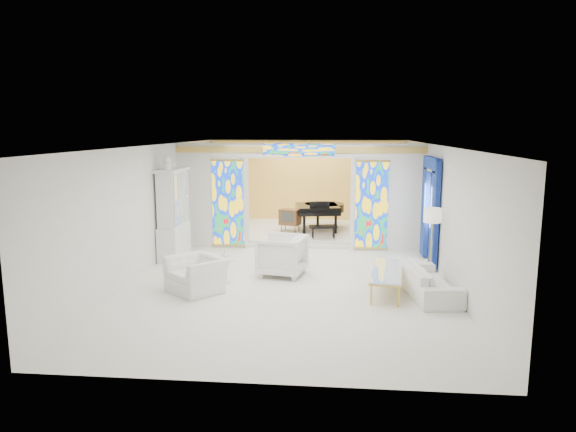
# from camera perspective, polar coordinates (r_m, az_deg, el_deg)

# --- Properties ---
(floor) EXTENTS (12.00, 12.00, 0.00)m
(floor) POSITION_cam_1_polar(r_m,az_deg,el_deg) (12.85, 0.61, -5.63)
(floor) COLOR white
(floor) RESTS_ON ground
(ceiling) EXTENTS (7.00, 12.00, 0.02)m
(ceiling) POSITION_cam_1_polar(r_m,az_deg,el_deg) (12.41, 0.63, 7.86)
(ceiling) COLOR silver
(ceiling) RESTS_ON wall_back
(wall_back) EXTENTS (7.00, 0.02, 3.00)m
(wall_back) POSITION_cam_1_polar(r_m,az_deg,el_deg) (18.49, 2.11, 3.77)
(wall_back) COLOR silver
(wall_back) RESTS_ON floor
(wall_front) EXTENTS (7.00, 0.02, 3.00)m
(wall_front) POSITION_cam_1_polar(r_m,az_deg,el_deg) (6.71, -3.53, -6.69)
(wall_front) COLOR silver
(wall_front) RESTS_ON floor
(wall_left) EXTENTS (0.02, 12.00, 3.00)m
(wall_left) POSITION_cam_1_polar(r_m,az_deg,el_deg) (13.29, -14.61, 1.17)
(wall_left) COLOR silver
(wall_left) RESTS_ON floor
(wall_right) EXTENTS (0.02, 12.00, 3.00)m
(wall_right) POSITION_cam_1_polar(r_m,az_deg,el_deg) (12.75, 16.49, 0.74)
(wall_right) COLOR silver
(wall_right) RESTS_ON floor
(partition_wall) EXTENTS (7.00, 0.22, 3.00)m
(partition_wall) POSITION_cam_1_polar(r_m,az_deg,el_deg) (14.49, 1.25, 2.77)
(partition_wall) COLOR silver
(partition_wall) RESTS_ON floor
(stained_glass_left) EXTENTS (0.90, 0.04, 2.40)m
(stained_glass_left) POSITION_cam_1_polar(r_m,az_deg,el_deg) (14.72, -6.69, 1.42)
(stained_glass_left) COLOR gold
(stained_glass_left) RESTS_ON partition_wall
(stained_glass_right) EXTENTS (0.90, 0.04, 2.40)m
(stained_glass_right) POSITION_cam_1_polar(r_m,az_deg,el_deg) (14.44, 9.28, 1.21)
(stained_glass_right) COLOR gold
(stained_glass_right) RESTS_ON partition_wall
(stained_glass_transom) EXTENTS (2.00, 0.04, 0.34)m
(stained_glass_transom) POSITION_cam_1_polar(r_m,az_deg,el_deg) (14.30, 1.24, 7.37)
(stained_glass_transom) COLOR gold
(stained_glass_transom) RESTS_ON partition_wall
(alcove_platform) EXTENTS (6.80, 3.80, 0.18)m
(alcove_platform) POSITION_cam_1_polar(r_m,az_deg,el_deg) (16.82, 1.73, -1.67)
(alcove_platform) COLOR white
(alcove_platform) RESTS_ON floor
(gold_curtain_back) EXTENTS (6.70, 0.10, 2.90)m
(gold_curtain_back) POSITION_cam_1_polar(r_m,az_deg,el_deg) (18.37, 2.09, 3.73)
(gold_curtain_back) COLOR #E0B94E
(gold_curtain_back) RESTS_ON wall_back
(chandelier) EXTENTS (0.48, 0.48, 0.30)m
(chandelier) POSITION_cam_1_polar(r_m,az_deg,el_deg) (16.40, 2.45, 6.71)
(chandelier) COLOR gold
(chandelier) RESTS_ON ceiling
(blue_drapes) EXTENTS (0.14, 1.85, 2.65)m
(blue_drapes) POSITION_cam_1_polar(r_m,az_deg,el_deg) (13.40, 15.52, 1.53)
(blue_drapes) COLOR navy
(blue_drapes) RESTS_ON wall_right
(china_cabinet) EXTENTS (0.56, 1.46, 2.72)m
(china_cabinet) POSITION_cam_1_polar(r_m,az_deg,el_deg) (13.80, -12.61, 0.16)
(china_cabinet) COLOR silver
(china_cabinet) RESTS_ON floor
(armchair_left) EXTENTS (1.50, 1.49, 0.73)m
(armchair_left) POSITION_cam_1_polar(r_m,az_deg,el_deg) (11.03, -10.12, -6.39)
(armchair_left) COLOR white
(armchair_left) RESTS_ON floor
(armchair_right) EXTENTS (1.22, 1.20, 0.95)m
(armchair_right) POSITION_cam_1_polar(r_m,az_deg,el_deg) (12.01, -0.70, -4.39)
(armchair_right) COLOR silver
(armchair_right) RESTS_ON floor
(sofa) EXTENTS (1.08, 2.19, 0.62)m
(sofa) POSITION_cam_1_polar(r_m,az_deg,el_deg) (11.02, 15.34, -6.92)
(sofa) COLOR white
(sofa) RESTS_ON floor
(side_table) EXTENTS (0.56, 0.56, 0.53)m
(side_table) POSITION_cam_1_polar(r_m,az_deg,el_deg) (11.60, -6.97, -5.64)
(side_table) COLOR silver
(side_table) RESTS_ON floor
(vase) EXTENTS (0.21, 0.21, 0.18)m
(vase) POSITION_cam_1_polar(r_m,az_deg,el_deg) (11.53, -7.00, -4.32)
(vase) COLOR silver
(vase) RESTS_ON side_table
(coffee_table) EXTENTS (0.91, 2.11, 0.46)m
(coffee_table) POSITION_cam_1_polar(r_m,az_deg,el_deg) (11.06, 10.99, -6.11)
(coffee_table) COLOR silver
(coffee_table) RESTS_ON floor
(floor_lamp) EXTENTS (0.43, 0.43, 1.63)m
(floor_lamp) POSITION_cam_1_polar(r_m,az_deg,el_deg) (11.98, 15.75, -0.29)
(floor_lamp) COLOR gold
(floor_lamp) RESTS_ON floor
(grand_piano) EXTENTS (1.71, 2.64, 0.99)m
(grand_piano) POSITION_cam_1_polar(r_m,az_deg,el_deg) (16.56, 3.66, 0.79)
(grand_piano) COLOR black
(grand_piano) RESTS_ON alcove_platform
(tv_console) EXTENTS (0.72, 0.60, 0.72)m
(tv_console) POSITION_cam_1_polar(r_m,az_deg,el_deg) (16.19, 0.23, -0.11)
(tv_console) COLOR brown
(tv_console) RESTS_ON alcove_platform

